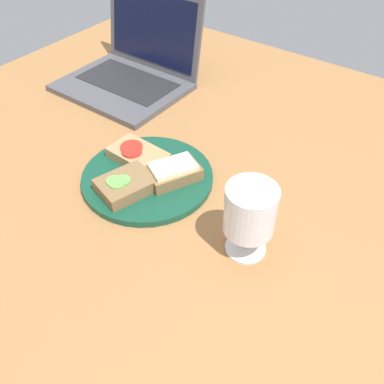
% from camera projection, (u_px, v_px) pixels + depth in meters
% --- Properties ---
extents(wooden_table, '(1.40, 1.40, 0.03)m').
position_uv_depth(wooden_table, '(163.00, 193.00, 0.85)').
color(wooden_table, '#9E6B3D').
rests_on(wooden_table, ground).
extents(plate, '(0.26, 0.26, 0.01)m').
position_uv_depth(plate, '(147.00, 178.00, 0.85)').
color(plate, '#144733').
rests_on(plate, wooden_table).
extents(sandwich_with_tomato, '(0.12, 0.08, 0.03)m').
position_uv_depth(sandwich_with_tomato, '(138.00, 155.00, 0.87)').
color(sandwich_with_tomato, '#A88456').
rests_on(sandwich_with_tomato, plate).
extents(sandwich_with_cucumber, '(0.10, 0.12, 0.03)m').
position_uv_depth(sandwich_with_cucumber, '(125.00, 185.00, 0.80)').
color(sandwich_with_cucumber, brown).
rests_on(sandwich_with_cucumber, plate).
extents(sandwich_with_cheese, '(0.10, 0.12, 0.03)m').
position_uv_depth(sandwich_with_cheese, '(173.00, 172.00, 0.82)').
color(sandwich_with_cheese, brown).
rests_on(sandwich_with_cheese, plate).
extents(wine_glass, '(0.08, 0.08, 0.13)m').
position_uv_depth(wine_glass, '(250.00, 213.00, 0.67)').
color(wine_glass, white).
rests_on(wine_glass, wooden_table).
extents(laptop, '(0.31, 0.28, 0.22)m').
position_uv_depth(laptop, '(132.00, 67.00, 1.11)').
color(laptop, '#4C4C51').
rests_on(laptop, wooden_table).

